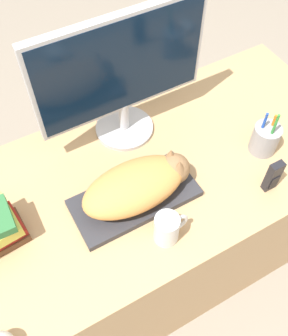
# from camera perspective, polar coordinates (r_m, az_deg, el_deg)

# --- Properties ---
(ground_plane) EXTENTS (12.00, 12.00, 0.00)m
(ground_plane) POSITION_cam_1_polar(r_m,az_deg,el_deg) (1.91, 7.36, -20.92)
(ground_plane) COLOR gray
(desk) EXTENTS (1.50, 0.72, 0.74)m
(desk) POSITION_cam_1_polar(r_m,az_deg,el_deg) (1.67, 1.81, -7.31)
(desk) COLOR tan
(desk) RESTS_ON ground_plane
(keyboard) EXTENTS (0.41, 0.19, 0.02)m
(keyboard) POSITION_cam_1_polar(r_m,az_deg,el_deg) (1.27, -1.38, -4.37)
(keyboard) COLOR #2D2D33
(keyboard) RESTS_ON desk
(cat) EXTENTS (0.37, 0.18, 0.12)m
(cat) POSITION_cam_1_polar(r_m,az_deg,el_deg) (1.22, -0.58, -2.30)
(cat) COLOR #D18C47
(cat) RESTS_ON keyboard
(monitor) EXTENTS (0.59, 0.21, 0.48)m
(monitor) POSITION_cam_1_polar(r_m,az_deg,el_deg) (1.27, -3.31, 13.72)
(monitor) COLOR #B7B7BC
(monitor) RESTS_ON desk
(coffee_mug) EXTENTS (0.11, 0.08, 0.11)m
(coffee_mug) POSITION_cam_1_polar(r_m,az_deg,el_deg) (1.17, 3.44, -8.73)
(coffee_mug) COLOR silver
(coffee_mug) RESTS_ON desk
(pen_cup) EXTENTS (0.09, 0.09, 0.20)m
(pen_cup) POSITION_cam_1_polar(r_m,az_deg,el_deg) (1.42, 17.16, 4.10)
(pen_cup) COLOR #939399
(pen_cup) RESTS_ON desk
(phone) EXTENTS (0.05, 0.03, 0.13)m
(phone) POSITION_cam_1_polar(r_m,az_deg,el_deg) (1.32, 18.22, -1.17)
(phone) COLOR black
(phone) RESTS_ON desk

